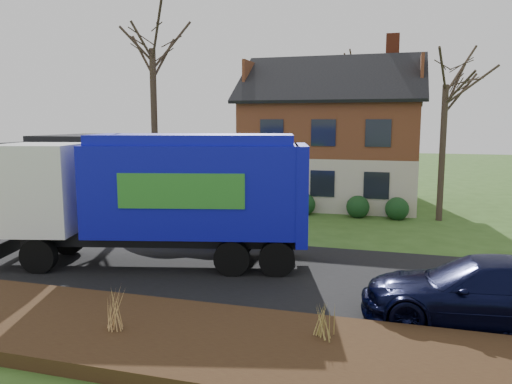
# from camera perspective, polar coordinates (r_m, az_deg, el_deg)

# --- Properties ---
(ground) EXTENTS (120.00, 120.00, 0.00)m
(ground) POSITION_cam_1_polar(r_m,az_deg,el_deg) (15.94, -5.48, -8.61)
(ground) COLOR #31501A
(ground) RESTS_ON ground
(road) EXTENTS (80.00, 7.00, 0.02)m
(road) POSITION_cam_1_polar(r_m,az_deg,el_deg) (15.94, -5.48, -8.57)
(road) COLOR black
(road) RESTS_ON ground
(mulch_verge) EXTENTS (80.00, 3.50, 0.30)m
(mulch_verge) POSITION_cam_1_polar(r_m,az_deg,el_deg) (11.44, -15.73, -15.01)
(mulch_verge) COLOR black
(mulch_verge) RESTS_ON ground
(main_house) EXTENTS (12.95, 8.95, 9.26)m
(main_house) POSITION_cam_1_polar(r_m,az_deg,el_deg) (28.39, 7.81, 6.97)
(main_house) COLOR beige
(main_house) RESTS_ON ground
(ranch_house) EXTENTS (9.80, 8.20, 3.70)m
(ranch_house) POSITION_cam_1_polar(r_m,az_deg,el_deg) (32.54, -16.76, 2.94)
(ranch_house) COLOR maroon
(ranch_house) RESTS_ON ground
(garbage_truck) EXTENTS (10.07, 4.83, 4.17)m
(garbage_truck) POSITION_cam_1_polar(r_m,az_deg,el_deg) (16.01, -10.74, 0.17)
(garbage_truck) COLOR black
(garbage_truck) RESTS_ON ground
(silver_sedan) EXTENTS (5.42, 3.17, 1.69)m
(silver_sedan) POSITION_cam_1_polar(r_m,az_deg,el_deg) (20.06, -8.21, -2.67)
(silver_sedan) COLOR #9D9FA4
(silver_sedan) RESTS_ON ground
(navy_wagon) EXTENTS (5.46, 2.43, 1.56)m
(navy_wagon) POSITION_cam_1_polar(r_m,az_deg,el_deg) (12.51, 24.54, -10.35)
(navy_wagon) COLOR black
(navy_wagon) RESTS_ON ground
(tree_front_west) EXTENTS (3.92, 3.92, 11.65)m
(tree_front_west) POSITION_cam_1_polar(r_m,az_deg,el_deg) (28.30, -11.86, 18.20)
(tree_front_west) COLOR #392C22
(tree_front_west) RESTS_ON ground
(tree_front_east) EXTENTS (3.18, 3.18, 8.83)m
(tree_front_east) POSITION_cam_1_polar(r_m,az_deg,el_deg) (24.38, 21.01, 13.75)
(tree_front_east) COLOR #3D2F24
(tree_front_east) RESTS_ON ground
(tree_back) EXTENTS (3.23, 3.23, 10.21)m
(tree_back) POSITION_cam_1_polar(r_m,az_deg,el_deg) (36.80, 11.59, 14.14)
(tree_back) COLOR #3F2F26
(tree_back) RESTS_ON ground
(grass_clump_mid) EXTENTS (0.31, 0.26, 0.87)m
(grass_clump_mid) POSITION_cam_1_polar(r_m,az_deg,el_deg) (10.96, -15.51, -12.76)
(grass_clump_mid) COLOR tan
(grass_clump_mid) RESTS_ON mulch_verge
(grass_clump_east) EXTENTS (0.34, 0.28, 0.84)m
(grass_clump_east) POSITION_cam_1_polar(r_m,az_deg,el_deg) (10.26, 7.62, -14.09)
(grass_clump_east) COLOR #A69249
(grass_clump_east) RESTS_ON mulch_verge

